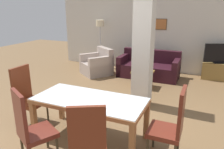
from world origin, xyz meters
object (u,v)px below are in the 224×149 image
at_px(dining_chair_head_right, 172,124).
at_px(dining_chair_near_right, 88,142).
at_px(coffee_table, 142,79).
at_px(bottle, 146,68).
at_px(floor_lamp, 100,28).
at_px(dining_chair_head_left, 27,95).
at_px(armchair, 97,65).
at_px(dining_chair_near_left, 30,126).
at_px(dining_table, 90,107).
at_px(sofa, 149,68).
at_px(tv_stand, 219,71).
at_px(tv_screen, 222,54).

bearing_deg(dining_chair_head_right, dining_chair_near_right, 134.74).
relative_size(coffee_table, bottle, 2.34).
xyz_separation_m(dining_chair_head_right, floor_lamp, (-3.25, 4.24, 0.85)).
bearing_deg(dining_chair_head_left, coffee_table, 152.64).
xyz_separation_m(armchair, floor_lamp, (-0.31, 0.86, 1.13)).
distance_m(dining_chair_near_right, dining_chair_head_left, 2.00).
relative_size(dining_chair_head_right, dining_chair_near_left, 1.00).
relative_size(armchair, bottle, 4.88).
xyz_separation_m(dining_chair_near_left, dining_chair_head_left, (-0.89, 0.86, 0.00)).
xyz_separation_m(dining_table, floor_lamp, (-1.93, 4.24, 0.84)).
xyz_separation_m(coffee_table, floor_lamp, (-2.03, 1.45, 1.19)).
distance_m(dining_table, dining_chair_near_left, 0.97).
height_order(sofa, coffee_table, sofa).
bearing_deg(coffee_table, armchair, 161.13).
bearing_deg(dining_chair_head_left, dining_table, 90.00).
relative_size(dining_chair_near_right, dining_chair_near_left, 1.00).
distance_m(dining_chair_near_left, dining_chair_head_left, 1.24).
bearing_deg(dining_chair_head_right, sofa, 18.97).
xyz_separation_m(dining_chair_head_left, armchair, (-0.27, 3.38, -0.28)).
bearing_deg(coffee_table, dining_chair_near_right, -84.44).
relative_size(dining_chair_near_right, coffee_table, 1.94).
height_order(dining_chair_near_right, sofa, dining_chair_near_right).
xyz_separation_m(dining_table, bottle, (0.19, 2.80, -0.04)).
bearing_deg(armchair, tv_stand, -129.22).
relative_size(dining_table, floor_lamp, 1.07).
relative_size(dining_table, coffee_table, 3.20).
xyz_separation_m(tv_stand, tv_screen, (0.00, 0.00, 0.55)).
distance_m(dining_table, sofa, 3.79).
bearing_deg(armchair, tv_screen, -129.22).
height_order(armchair, bottle, armchair).
distance_m(armchair, tv_screen, 3.84).
height_order(dining_table, dining_chair_head_left, dining_chair_head_left).
relative_size(dining_table, dining_chair_near_left, 1.65).
relative_size(dining_chair_near_right, tv_screen, 1.14).
xyz_separation_m(armchair, coffee_table, (1.71, -0.59, -0.06)).
relative_size(dining_chair_head_right, armchair, 0.93).
height_order(dining_chair_head_right, tv_screen, tv_screen).
bearing_deg(dining_chair_near_right, armchair, 88.02).
height_order(armchair, coffee_table, armchair).
bearing_deg(dining_chair_near_right, coffee_table, 67.56).
bearing_deg(bottle, tv_stand, 39.17).
bearing_deg(armchair, coffee_table, -162.61).
height_order(dining_chair_near_left, coffee_table, dining_chair_near_left).
bearing_deg(bottle, armchair, 162.04).
bearing_deg(coffee_table, sofa, 94.51).
xyz_separation_m(armchair, bottle, (1.80, -0.58, 0.25)).
relative_size(tv_stand, floor_lamp, 0.57).
relative_size(sofa, armchair, 1.56).
relative_size(dining_chair_near_right, dining_chair_head_right, 1.00).
bearing_deg(dining_chair_head_right, coffee_table, 23.59).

